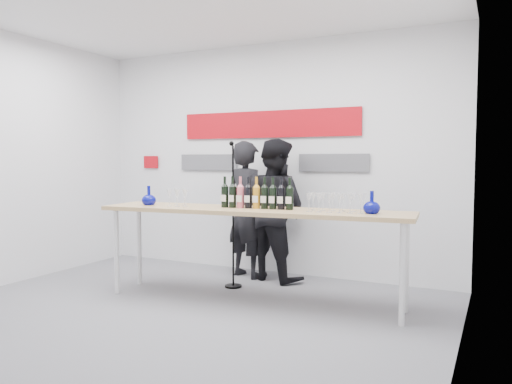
% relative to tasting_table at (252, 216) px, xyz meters
% --- Properties ---
extents(ground, '(5.00, 5.00, 0.00)m').
position_rel_tasting_table_xyz_m(ground, '(-0.45, -0.61, -0.91)').
color(ground, slate).
rests_on(ground, ground).
extents(back_wall, '(5.00, 0.04, 3.00)m').
position_rel_tasting_table_xyz_m(back_wall, '(-0.45, 1.39, 0.59)').
color(back_wall, silver).
rests_on(back_wall, ground).
extents(signage, '(3.38, 0.02, 0.79)m').
position_rel_tasting_table_xyz_m(signage, '(-0.51, 1.36, 0.90)').
color(signage, '#AD0710').
rests_on(signage, back_wall).
extents(tasting_table, '(3.32, 0.95, 0.98)m').
position_rel_tasting_table_xyz_m(tasting_table, '(0.00, 0.00, 0.00)').
color(tasting_table, tan).
rests_on(tasting_table, ground).
extents(wine_bottles, '(0.80, 0.15, 0.33)m').
position_rel_tasting_table_xyz_m(wine_bottles, '(0.04, 0.03, 0.24)').
color(wine_bottles, black).
rests_on(wine_bottles, tasting_table).
extents(decanter_left, '(0.16, 0.16, 0.21)m').
position_rel_tasting_table_xyz_m(decanter_left, '(-1.22, -0.14, 0.18)').
color(decanter_left, '#060B7C').
rests_on(decanter_left, tasting_table).
extents(decanter_right, '(0.16, 0.16, 0.21)m').
position_rel_tasting_table_xyz_m(decanter_right, '(1.22, 0.08, 0.18)').
color(decanter_right, '#060B7C').
rests_on(decanter_right, tasting_table).
extents(glasses_left, '(0.28, 0.23, 0.18)m').
position_rel_tasting_table_xyz_m(glasses_left, '(-0.85, -0.09, 0.17)').
color(glasses_left, silver).
rests_on(glasses_left, tasting_table).
extents(glasses_right, '(0.58, 0.27, 0.18)m').
position_rel_tasting_table_xyz_m(glasses_right, '(0.88, 0.08, 0.17)').
color(glasses_right, silver).
rests_on(glasses_right, tasting_table).
extents(presenter_left, '(0.72, 0.58, 1.72)m').
position_rel_tasting_table_xyz_m(presenter_left, '(-0.57, 0.99, -0.05)').
color(presenter_left, black).
rests_on(presenter_left, ground).
extents(presenter_right, '(1.01, 0.89, 1.74)m').
position_rel_tasting_table_xyz_m(presenter_right, '(-0.19, 1.02, -0.04)').
color(presenter_right, black).
rests_on(presenter_right, ground).
extents(mic_stand, '(0.20, 0.20, 1.70)m').
position_rel_tasting_table_xyz_m(mic_stand, '(-0.47, 0.45, -0.39)').
color(mic_stand, black).
rests_on(mic_stand, ground).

